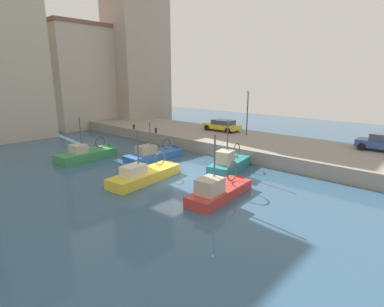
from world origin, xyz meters
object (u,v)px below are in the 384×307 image
Objects in this scene: parked_car_blue at (382,142)px; mooring_bollard_mid at (156,130)px; fishing_boat_yellow at (148,178)px; mooring_bollard_north at (134,127)px; parked_car_yellow at (222,125)px; fishing_boat_red at (222,194)px; quay_streetlamp at (248,105)px; fishing_boat_green at (91,157)px; fishing_boat_blue at (157,157)px; fishing_boat_teal at (231,168)px.

parked_car_blue is 22.13m from mooring_bollard_mid.
fishing_boat_yellow is 12.58× the size of mooring_bollard_north.
fishing_boat_yellow reaches higher than parked_car_yellow.
quay_streetlamp is at bearing 26.30° from fishing_boat_red.
quay_streetlamp is at bearing 96.29° from parked_car_blue.
fishing_boat_green is 8.65m from fishing_boat_yellow.
mooring_bollard_mid is at bearing 62.49° from fishing_boat_red.
fishing_boat_green is at bearing -177.05° from mooring_bollard_mid.
quay_streetlamp reaches higher than parked_car_blue.
parked_car_blue is at bearing -36.80° from fishing_boat_yellow.
fishing_boat_green is 6.20m from fishing_boat_blue.
fishing_boat_green reaches higher than mooring_bollard_north.
mooring_bollard_mid is 0.11× the size of quay_streetlamp.
fishing_boat_teal is (6.09, -3.16, 0.05)m from fishing_boat_yellow.
mooring_bollard_north is (7.86, 19.10, 1.31)m from fishing_boat_red.
parked_car_blue is at bearing -41.66° from fishing_boat_teal.
fishing_boat_teal reaches higher than fishing_boat_green.
quay_streetlamp is (-0.36, -3.56, 2.57)m from parked_car_yellow.
fishing_boat_green is 11.47× the size of mooring_bollard_north.
fishing_boat_red is 5.82m from fishing_boat_teal.
fishing_boat_yellow is at bearing -124.16° from mooring_bollard_north.
fishing_boat_teal is (5.74, -11.80, 0.06)m from fishing_boat_green.
fishing_boat_green is 8.65m from mooring_bollard_mid.
fishing_boat_red is at bearing -150.59° from fishing_boat_teal.
fishing_boat_blue is 11.66× the size of mooring_bollard_north.
fishing_boat_red is at bearing -109.17° from fishing_boat_blue.
fishing_boat_yellow is at bearing -164.18° from parked_car_yellow.
fishing_boat_red is at bearing -80.45° from fishing_boat_yellow.
mooring_bollard_mid is at bearing 45.64° from fishing_boat_yellow.
mooring_bollard_mid is (8.53, 0.44, 1.38)m from fishing_boat_green.
fishing_boat_yellow is at bearing -138.07° from fishing_boat_blue.
parked_car_yellow is (8.80, 7.38, 1.73)m from fishing_boat_teal.
fishing_boat_blue is 1.33× the size of quay_streetlamp.
fishing_boat_blue is at bearing -47.68° from fishing_boat_green.
parked_car_blue is 6.95× the size of mooring_bollard_north.
fishing_boat_teal is 16.53m from mooring_bollard_north.
fishing_boat_red reaches higher than fishing_boat_green.
fishing_boat_red is 1.28× the size of quay_streetlamp.
fishing_boat_green is at bearing 163.09° from parked_car_yellow.
fishing_boat_blue is 6.79m from mooring_bollard_mid.
quay_streetlamp is at bearing 2.59° from fishing_boat_yellow.
mooring_bollard_mid is (7.86, 15.10, 1.31)m from fishing_boat_red.
fishing_boat_teal is at bearing -27.43° from fishing_boat_yellow.
fishing_boat_green is 0.91× the size of fishing_boat_yellow.
parked_car_blue reaches higher than mooring_bollard_mid.
fishing_boat_red is 1.61× the size of parked_car_blue.
fishing_boat_yellow is 1.57× the size of parked_car_yellow.
fishing_boat_yellow is at bearing -134.36° from mooring_bollard_mid.
fishing_boat_blue is at bearing 41.93° from fishing_boat_yellow.
fishing_boat_teal is 1.32× the size of parked_car_yellow.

